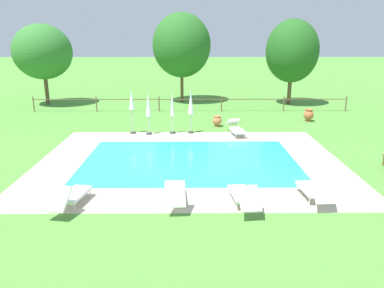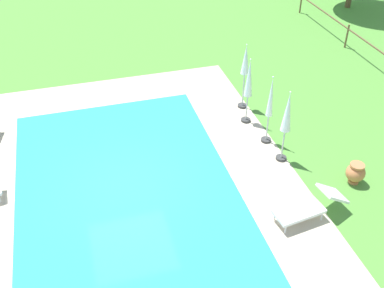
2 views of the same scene
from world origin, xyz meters
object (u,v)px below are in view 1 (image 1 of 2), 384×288
Objects in this scene: patio_umbrella_closed_row_mid_east at (172,108)px; terracotta_urn_by_tree at (217,121)px; sun_lounger_north_near_steps at (70,196)px; sun_lounger_north_far at (175,192)px; patio_umbrella_closed_row_mid_west at (191,105)px; tree_far_west at (182,45)px; patio_umbrella_closed_row_centre at (132,103)px; tree_centre at (292,51)px; tree_west_mid at (43,52)px; sun_lounger_south_far at (236,128)px; sun_lounger_north_end at (243,195)px; terracotta_urn_near_fence at (309,115)px; sun_lounger_north_mid at (314,190)px; patio_umbrella_closed_row_west at (148,107)px.

patio_umbrella_closed_row_mid_east reaches higher than terracotta_urn_by_tree.
sun_lounger_north_far is at bearing 4.22° from sun_lounger_north_near_steps.
tree_far_west is at bearing 93.70° from patio_umbrella_closed_row_mid_west.
tree_centre is (10.78, 9.02, 2.35)m from patio_umbrella_closed_row_centre.
sun_lounger_north_far is 0.82× the size of patio_umbrella_closed_row_centre.
tree_west_mid is at bearing -173.19° from tree_far_west.
sun_lounger_north_near_steps is 1.05× the size of sun_lounger_north_far.
patio_umbrella_closed_row_centre is at bearing 176.62° from sun_lounger_south_far.
sun_lounger_north_end is at bearing -80.24° from patio_umbrella_closed_row_mid_west.
terracotta_urn_near_fence is at bearing -93.20° from tree_centre.
patio_umbrella_closed_row_mid_west is at bearing 3.94° from patio_umbrella_closed_row_mid_east.
patio_umbrella_closed_row_mid_east is at bearing -91.89° from tree_far_west.
patio_umbrella_closed_row_mid_east reaches higher than sun_lounger_north_end.
patio_umbrella_closed_row_mid_west is at bearing 113.90° from sun_lounger_north_mid.
terracotta_urn_by_tree is 0.10× the size of tree_centre.
terracotta_urn_near_fence is (4.88, 3.23, 0.04)m from sun_lounger_south_far.
patio_umbrella_closed_row_centre is 3.73× the size of terracotta_urn_by_tree.
tree_centre reaches higher than sun_lounger_north_end.
terracotta_urn_near_fence is at bearing 47.33° from sun_lounger_north_near_steps.
sun_lounger_south_far is at bearing -5.17° from patio_umbrella_closed_row_mid_east.
patio_umbrella_closed_row_west is at bearing -98.74° from tree_far_west.
terracotta_urn_near_fence is at bearing 21.34° from patio_umbrella_closed_row_mid_west.
sun_lounger_north_far is 0.96× the size of sun_lounger_north_end.
sun_lounger_north_end is 22.25m from tree_west_mid.
terracotta_urn_near_fence is (10.44, 2.90, -1.24)m from patio_umbrella_closed_row_centre.
tree_far_west reaches higher than patio_umbrella_closed_row_west.
tree_far_west is (0.34, 10.17, 2.99)m from patio_umbrella_closed_row_mid_east.
sun_lounger_south_far is 4.80m from patio_umbrella_closed_row_west.
sun_lounger_north_near_steps is 0.34× the size of tree_west_mid.
sun_lounger_north_near_steps is 0.88× the size of patio_umbrella_closed_row_west.
patio_umbrella_closed_row_centre is 12.08m from tree_west_mid.
patio_umbrella_closed_row_west reaches higher than terracotta_urn_by_tree.
patio_umbrella_closed_row_mid_west reaches higher than sun_lounger_north_mid.
tree_far_west reaches higher than patio_umbrella_closed_row_centre.
patio_umbrella_closed_row_centre is at bearing 86.10° from sun_lounger_north_near_steps.
patio_umbrella_closed_row_mid_east reaches higher than sun_lounger_north_far.
sun_lounger_north_near_steps is 1.09× the size of sun_lounger_north_mid.
patio_umbrella_closed_row_west is at bearing 113.26° from sun_lounger_north_end.
sun_lounger_north_end is (2.13, -0.24, -0.01)m from sun_lounger_north_far.
tree_far_west is (3.11, 19.26, 4.01)m from sun_lounger_north_near_steps.
sun_lounger_north_far is 8.91m from patio_umbrella_closed_row_mid_east.
sun_lounger_north_mid is 0.92× the size of sun_lounger_north_end.
sun_lounger_north_near_steps is at bearing -68.25° from tree_west_mid.
patio_umbrella_closed_row_west reaches higher than terracotta_urn_near_fence.
sun_lounger_north_end reaches higher than sun_lounger_south_far.
patio_umbrella_closed_row_mid_west is at bearing 67.63° from sun_lounger_north_near_steps.
sun_lounger_south_far is at bearing -34.67° from tree_west_mid.
tree_west_mid is (-7.19, 18.03, 3.57)m from sun_lounger_north_near_steps.
sun_lounger_south_far is 0.35× the size of tree_west_mid.
patio_umbrella_closed_row_mid_east is at bearing -41.89° from tree_west_mid.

